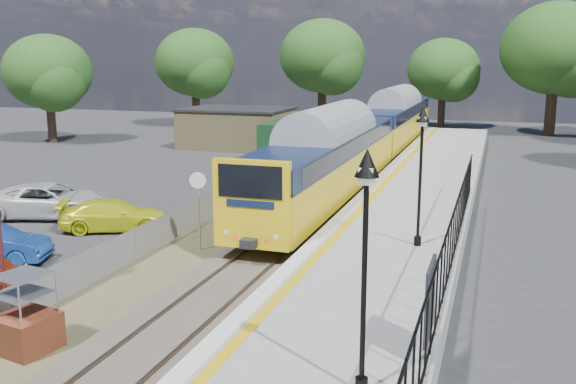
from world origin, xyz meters
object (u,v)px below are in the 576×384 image
at_px(car_white, 49,201).
at_px(speed_sign, 198,197).
at_px(train, 370,133).
at_px(victorian_lamp_south, 366,216).
at_px(car_yellow, 114,215).
at_px(brick_plinth, 26,315).
at_px(victorian_lamp_north, 422,144).

bearing_deg(car_white, speed_sign, -123.35).
relative_size(train, car_white, 7.46).
xyz_separation_m(victorian_lamp_south, car_yellow, (-12.72, 11.33, -3.66)).
distance_m(victorian_lamp_south, speed_sign, 12.81).
bearing_deg(car_white, brick_plinth, -160.33).
bearing_deg(brick_plinth, train, 84.06).
bearing_deg(victorian_lamp_south, brick_plinth, 173.55).
relative_size(train, car_yellow, 9.28).
bearing_deg(car_white, victorian_lamp_north, -114.49).
relative_size(brick_plinth, speed_sign, 0.68).
distance_m(victorian_lamp_south, train, 29.43).
relative_size(train, brick_plinth, 20.20).
relative_size(brick_plinth, car_yellow, 0.46).
bearing_deg(victorian_lamp_north, brick_plinth, -132.19).
height_order(victorian_lamp_south, car_white, victorian_lamp_south).
distance_m(brick_plinth, speed_sign, 8.82).
bearing_deg(victorian_lamp_north, car_yellow, 173.94).
xyz_separation_m(victorian_lamp_south, speed_sign, (-8.05, 9.70, -2.24)).
xyz_separation_m(speed_sign, car_white, (-8.65, 2.62, -1.29)).
bearing_deg(car_yellow, victorian_lamp_north, -120.11).
bearing_deg(car_yellow, car_white, 51.93).
relative_size(speed_sign, car_yellow, 0.68).
xyz_separation_m(brick_plinth, car_white, (-8.31, 11.37, -0.21)).
height_order(victorian_lamp_north, train, victorian_lamp_north).
distance_m(victorian_lamp_north, speed_sign, 8.17).
relative_size(victorian_lamp_south, car_yellow, 1.05).
relative_size(victorian_lamp_south, car_white, 0.84).
distance_m(victorian_lamp_south, car_yellow, 17.42).
xyz_separation_m(brick_plinth, car_yellow, (-4.32, 10.38, -0.33)).
height_order(victorian_lamp_south, victorian_lamp_north, same).
relative_size(speed_sign, car_white, 0.55).
distance_m(victorian_lamp_north, car_white, 17.04).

